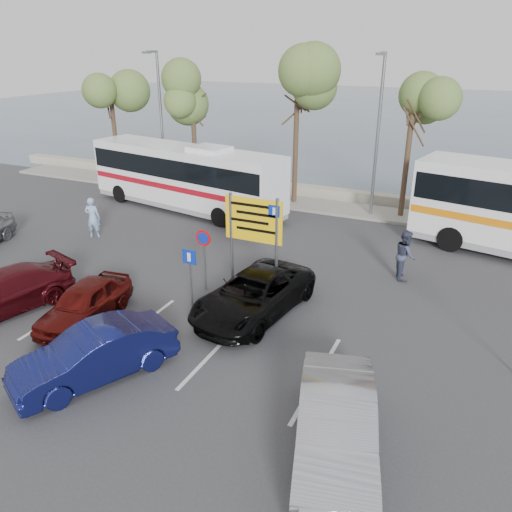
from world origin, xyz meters
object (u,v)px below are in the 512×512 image
at_px(coach_bus_left, 186,180).
at_px(car_maroon, 2,293).
at_px(car_silver_b, 336,426).
at_px(street_lamp_right, 378,129).
at_px(car_blue, 95,354).
at_px(street_lamp_left, 160,115).
at_px(pedestrian_far, 405,255).
at_px(direction_sign, 254,227).
at_px(car_red, 85,303).
at_px(pedestrian_near, 93,217).
at_px(suv_black, 254,294).

distance_m(coach_bus_left, car_maroon, 12.49).
relative_size(car_maroon, car_silver_b, 1.02).
height_order(street_lamp_right, car_maroon, street_lamp_right).
bearing_deg(car_silver_b, coach_bus_left, 115.85).
bearing_deg(car_maroon, street_lamp_right, 76.28).
bearing_deg(street_lamp_right, car_blue, -101.94).
distance_m(street_lamp_left, street_lamp_right, 13.00).
bearing_deg(car_blue, street_lamp_left, 145.35).
relative_size(street_lamp_left, pedestrian_far, 4.11).
bearing_deg(car_silver_b, direction_sign, 111.18).
relative_size(street_lamp_left, car_maroon, 1.67).
bearing_deg(car_blue, pedestrian_far, 83.42).
bearing_deg(car_red, street_lamp_right, 61.26).
relative_size(street_lamp_right, car_silver_b, 1.70).
height_order(car_blue, car_silver_b, car_silver_b).
xyz_separation_m(street_lamp_left, car_maroon, (4.00, -15.46, -3.90)).
relative_size(coach_bus_left, car_silver_b, 2.55).
bearing_deg(street_lamp_right, direction_sign, -100.94).
bearing_deg(street_lamp_right, car_maroon, -120.20).
height_order(car_blue, car_maroon, car_blue).
bearing_deg(coach_bus_left, pedestrian_far, -17.88).
relative_size(street_lamp_right, car_blue, 1.82).
bearing_deg(car_blue, coach_bus_left, 139.29).
bearing_deg(pedestrian_near, street_lamp_right, -163.15).
relative_size(suv_black, car_silver_b, 1.09).
bearing_deg(suv_black, car_maroon, -148.14).
xyz_separation_m(direction_sign, coach_bus_left, (-7.50, 7.30, -0.73)).
relative_size(suv_black, pedestrian_far, 2.63).
bearing_deg(car_red, pedestrian_near, 123.02).
height_order(suv_black, pedestrian_near, pedestrian_near).
height_order(street_lamp_left, pedestrian_near, street_lamp_left).
xyz_separation_m(car_red, pedestrian_far, (8.90, 7.76, 0.31)).
height_order(street_lamp_right, car_blue, street_lamp_right).
height_order(street_lamp_left, car_silver_b, street_lamp_left).
bearing_deg(suv_black, street_lamp_right, 92.34).
bearing_deg(direction_sign, street_lamp_left, 136.83).
bearing_deg(car_silver_b, street_lamp_right, 84.20).
xyz_separation_m(street_lamp_left, pedestrian_far, (15.90, -7.02, -3.63)).
bearing_deg(pedestrian_far, car_maroon, 107.49).
bearing_deg(pedestrian_far, car_red, 113.23).
xyz_separation_m(car_red, car_silver_b, (9.12, -2.24, 0.12)).
relative_size(car_maroon, suv_black, 0.94).
distance_m(coach_bus_left, suv_black, 12.28).
bearing_deg(car_silver_b, pedestrian_near, 133.11).
bearing_deg(car_blue, street_lamp_right, 104.50).
distance_m(direction_sign, car_red, 6.25).
relative_size(coach_bus_left, car_red, 3.10).
height_order(car_maroon, pedestrian_near, pedestrian_near).
distance_m(street_lamp_left, car_blue, 19.82).
bearing_deg(car_maroon, coach_bus_left, 108.78).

